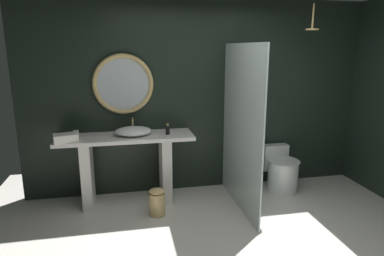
{
  "coord_description": "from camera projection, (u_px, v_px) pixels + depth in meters",
  "views": [
    {
      "loc": [
        -1.05,
        -2.61,
        1.97
      ],
      "look_at": [
        -0.37,
        0.75,
        1.15
      ],
      "focal_mm": 31.54,
      "sensor_mm": 36.0,
      "label": 1
    }
  ],
  "objects": [
    {
      "name": "tumbler_cup",
      "position": [
        76.0,
        134.0,
        4.09
      ],
      "size": [
        0.07,
        0.07,
        0.1
      ],
      "primitive_type": "cylinder",
      "color": "silver",
      "rests_on": "vanity_counter"
    },
    {
      "name": "folded_hand_towel",
      "position": [
        66.0,
        138.0,
        3.94
      ],
      "size": [
        0.3,
        0.24,
        0.1
      ],
      "primitive_type": "cube",
      "rotation": [
        0.0,
        0.0,
        0.22
      ],
      "color": "silver",
      "rests_on": "vanity_counter"
    },
    {
      "name": "shower_glass_panel",
      "position": [
        241.0,
        129.0,
        4.08
      ],
      "size": [
        0.02,
        1.38,
        2.02
      ],
      "primitive_type": "cube",
      "color": "silver",
      "rests_on": "ground_plane"
    },
    {
      "name": "round_wall_mirror",
      "position": [
        123.0,
        84.0,
        4.32
      ],
      "size": [
        0.78,
        0.06,
        0.78
      ],
      "color": "tan"
    },
    {
      "name": "back_wall_panel",
      "position": [
        202.0,
        97.0,
        4.66
      ],
      "size": [
        4.8,
        0.1,
        2.6
      ],
      "primitive_type": "cube",
      "color": "black",
      "rests_on": "ground_plane"
    },
    {
      "name": "vessel_sink",
      "position": [
        133.0,
        131.0,
        4.24
      ],
      "size": [
        0.46,
        0.38,
        0.2
      ],
      "color": "white",
      "rests_on": "vanity_counter"
    },
    {
      "name": "rain_shower_head",
      "position": [
        312.0,
        26.0,
        4.22
      ],
      "size": [
        0.17,
        0.17,
        0.32
      ],
      "color": "tan"
    },
    {
      "name": "toilet",
      "position": [
        281.0,
        171.0,
        4.75
      ],
      "size": [
        0.43,
        0.59,
        0.6
      ],
      "color": "white",
      "rests_on": "ground_plane"
    },
    {
      "name": "vanity_counter",
      "position": [
        127.0,
        161.0,
        4.31
      ],
      "size": [
        1.69,
        0.52,
        0.89
      ],
      "color": "silver",
      "rests_on": "ground_plane"
    },
    {
      "name": "soap_dispenser",
      "position": [
        168.0,
        130.0,
        4.28
      ],
      "size": [
        0.05,
        0.05,
        0.14
      ],
      "color": "black",
      "rests_on": "vanity_counter"
    },
    {
      "name": "waste_bin",
      "position": [
        157.0,
        202.0,
        4.04
      ],
      "size": [
        0.19,
        0.19,
        0.33
      ],
      "color": "tan",
      "rests_on": "ground_plane"
    }
  ]
}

